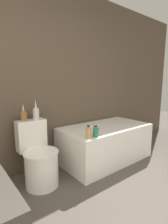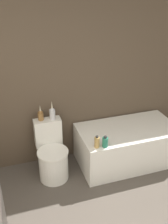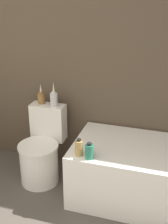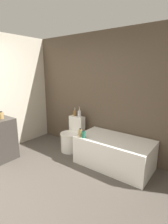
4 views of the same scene
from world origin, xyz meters
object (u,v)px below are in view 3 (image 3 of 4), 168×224
(shampoo_bottle_tall, at_px, (79,148))
(shampoo_bottle_short, at_px, (89,151))
(vase_silver, at_px, (54,98))
(bathtub, at_px, (148,175))
(toilet, at_px, (42,152))
(vase_gold, at_px, (41,97))

(shampoo_bottle_tall, bearing_deg, shampoo_bottle_short, -11.20)
(vase_silver, height_order, shampoo_bottle_short, vase_silver)
(bathtub, xyz_separation_m, toilet, (-1.11, 0.03, 0.03))
(bathtub, xyz_separation_m, vase_gold, (-1.19, 0.26, 0.56))
(toilet, distance_m, vase_gold, 0.58)
(bathtub, distance_m, shampoo_bottle_short, 0.67)
(vase_gold, height_order, shampoo_bottle_short, vase_gold)
(toilet, relative_size, shampoo_bottle_short, 5.10)
(vase_silver, bearing_deg, toilet, -110.84)
(toilet, height_order, vase_silver, vase_silver)
(vase_gold, bearing_deg, vase_silver, -8.53)
(vase_silver, height_order, shampoo_bottle_tall, vase_silver)
(bathtub, distance_m, toilet, 1.11)
(toilet, height_order, shampoo_bottle_tall, toilet)
(shampoo_bottle_tall, distance_m, shampoo_bottle_short, 0.10)
(toilet, height_order, shampoo_bottle_short, toilet)
(vase_gold, bearing_deg, shampoo_bottle_short, -39.19)
(bathtub, bearing_deg, vase_silver, 167.23)
(bathtub, relative_size, vase_silver, 5.38)
(vase_silver, bearing_deg, shampoo_bottle_tall, -49.93)
(bathtub, relative_size, shampoo_bottle_tall, 8.76)
(vase_silver, distance_m, shampoo_bottle_tall, 0.72)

